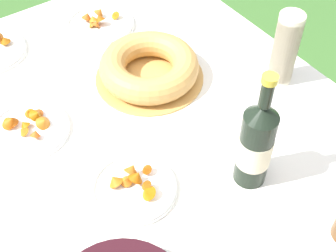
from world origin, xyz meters
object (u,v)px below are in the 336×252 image
bundt_cake (149,67)px  snack_plate_left (134,187)px  snack_plate_right (29,128)px  snack_plate_far (100,24)px  juice_bottle_red (256,144)px  cup_stack (285,49)px

bundt_cake → snack_plate_left: 0.40m
bundt_cake → snack_plate_left: bundt_cake is taller
snack_plate_right → snack_plate_far: snack_plate_right is taller
snack_plate_left → snack_plate_far: (-0.62, 0.26, -0.00)m
bundt_cake → juice_bottle_red: size_ratio=0.98×
cup_stack → snack_plate_right: bearing=-108.7°
snack_plate_far → juice_bottle_red: bearing=-0.5°
snack_plate_left → snack_plate_right: bearing=-158.3°
bundt_cake → snack_plate_left: bearing=-38.9°
snack_plate_left → cup_stack: bearing=98.8°
bundt_cake → snack_plate_far: bearing=178.7°
cup_stack → snack_plate_far: (-0.54, -0.31, -0.10)m
snack_plate_left → snack_plate_far: 0.67m
bundt_cake → cup_stack: 0.39m
cup_stack → snack_plate_left: cup_stack is taller
bundt_cake → snack_plate_right: 0.38m
cup_stack → juice_bottle_red: 0.38m
snack_plate_right → snack_plate_left: bearing=21.7°
cup_stack → snack_plate_far: size_ratio=1.00×
snack_plate_right → snack_plate_far: (-0.30, 0.39, -0.00)m
juice_bottle_red → snack_plate_far: (-0.75, 0.01, -0.11)m
bundt_cake → juice_bottle_red: juice_bottle_red is taller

